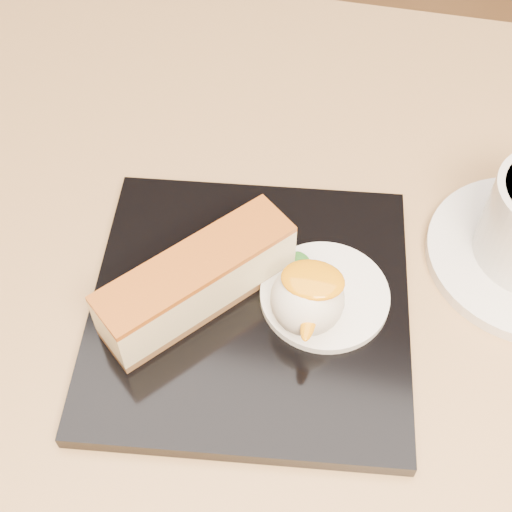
% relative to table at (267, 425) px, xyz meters
% --- Properties ---
extents(table, '(0.80, 0.80, 0.72)m').
position_rel_table_xyz_m(table, '(0.00, 0.00, 0.00)').
color(table, black).
rests_on(table, ground).
extents(dessert_plate, '(0.25, 0.25, 0.01)m').
position_rel_table_xyz_m(dessert_plate, '(-0.02, 0.01, 0.16)').
color(dessert_plate, black).
rests_on(dessert_plate, table).
extents(cheesecake, '(0.12, 0.13, 0.05)m').
position_rel_table_xyz_m(cheesecake, '(-0.05, 0.01, 0.19)').
color(cheesecake, brown).
rests_on(cheesecake, dessert_plate).
extents(cream_smear, '(0.09, 0.09, 0.01)m').
position_rel_table_xyz_m(cream_smear, '(0.03, 0.03, 0.17)').
color(cream_smear, white).
rests_on(cream_smear, dessert_plate).
extents(ice_cream_scoop, '(0.05, 0.05, 0.05)m').
position_rel_table_xyz_m(ice_cream_scoop, '(0.02, 0.01, 0.19)').
color(ice_cream_scoop, white).
rests_on(ice_cream_scoop, cream_smear).
extents(mango_sauce, '(0.04, 0.03, 0.01)m').
position_rel_table_xyz_m(mango_sauce, '(0.02, 0.01, 0.21)').
color(mango_sauce, orange).
rests_on(mango_sauce, ice_cream_scoop).
extents(mint_sprig, '(0.03, 0.02, 0.00)m').
position_rel_table_xyz_m(mint_sprig, '(0.00, 0.05, 0.17)').
color(mint_sprig, '#327D29').
rests_on(mint_sprig, cream_smear).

